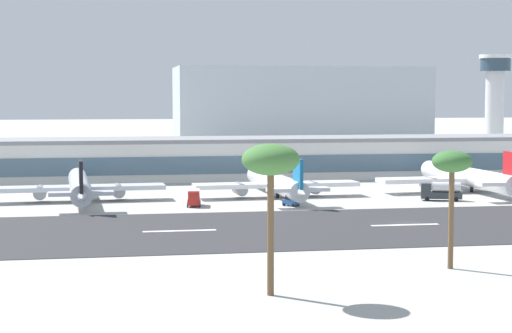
# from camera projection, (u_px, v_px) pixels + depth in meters

# --- Properties ---
(ground_plane) EXTENTS (1400.00, 1400.00, 0.00)m
(ground_plane) POSITION_uv_depth(u_px,v_px,m) (407.00, 224.00, 151.54)
(ground_plane) COLOR #A8A8A3
(runway_strip) EXTENTS (800.00, 43.06, 0.08)m
(runway_strip) POSITION_uv_depth(u_px,v_px,m) (410.00, 225.00, 149.79)
(runway_strip) COLOR #2D2D30
(runway_strip) RESTS_ON ground_plane
(runway_centreline_dash_3) EXTENTS (12.00, 1.20, 0.01)m
(runway_centreline_dash_3) POSITION_uv_depth(u_px,v_px,m) (180.00, 231.00, 143.04)
(runway_centreline_dash_3) COLOR white
(runway_centreline_dash_3) RESTS_ON runway_strip
(runway_centreline_dash_4) EXTENTS (12.00, 1.20, 0.01)m
(runway_centreline_dash_4) POSITION_uv_depth(u_px,v_px,m) (405.00, 225.00, 149.63)
(runway_centreline_dash_4) COLOR white
(runway_centreline_dash_4) RESTS_ON runway_strip
(terminal_building) EXTENTS (174.57, 22.09, 10.94)m
(terminal_building) POSITION_uv_depth(u_px,v_px,m) (250.00, 158.00, 235.69)
(terminal_building) COLOR silver
(terminal_building) RESTS_ON ground_plane
(control_tower) EXTENTS (10.41, 10.41, 35.34)m
(control_tower) POSITION_uv_depth(u_px,v_px,m) (495.00, 100.00, 282.89)
(control_tower) COLOR silver
(control_tower) RESTS_ON ground_plane
(distant_hotel_block) EXTENTS (95.14, 33.49, 32.94)m
(distant_hotel_block) POSITION_uv_depth(u_px,v_px,m) (301.00, 111.00, 334.80)
(distant_hotel_block) COLOR #A8B2BC
(distant_hotel_block) RESTS_ON ground_plane
(airliner_black_tail_gate_0) EXTENTS (35.94, 47.60, 9.93)m
(airliner_black_tail_gate_0) POSITION_uv_depth(u_px,v_px,m) (79.00, 187.00, 182.64)
(airliner_black_tail_gate_0) COLOR silver
(airliner_black_tail_gate_0) RESTS_ON ground_plane
(airliner_blue_tail_gate_1) EXTENTS (36.57, 46.58, 9.72)m
(airliner_blue_tail_gate_1) POSITION_uv_depth(u_px,v_px,m) (277.00, 184.00, 189.96)
(airliner_blue_tail_gate_1) COLOR silver
(airliner_blue_tail_gate_1) RESTS_ON ground_plane
(airliner_red_tail_gate_2) EXTENTS (43.75, 49.87, 10.40)m
(airliner_red_tail_gate_2) POSITION_uv_depth(u_px,v_px,m) (471.00, 178.00, 200.97)
(airliner_red_tail_gate_2) COLOR white
(airliner_red_tail_gate_2) RESTS_ON ground_plane
(service_box_truck_0) EXTENTS (3.24, 6.23, 3.25)m
(service_box_truck_0) POSITION_uv_depth(u_px,v_px,m) (194.00, 197.00, 175.70)
(service_box_truck_0) COLOR #B2231E
(service_box_truck_0) RESTS_ON ground_plane
(service_fuel_truck_1) EXTENTS (8.89, 5.12, 3.95)m
(service_fuel_truck_1) POSITION_uv_depth(u_px,v_px,m) (441.00, 191.00, 184.81)
(service_fuel_truck_1) COLOR #2D3338
(service_fuel_truck_1) RESTS_ON ground_plane
(service_baggage_tug_2) EXTENTS (3.34, 3.44, 2.20)m
(service_baggage_tug_2) POSITION_uv_depth(u_px,v_px,m) (291.00, 201.00, 175.67)
(service_baggage_tug_2) COLOR #23569E
(service_baggage_tug_2) RESTS_ON ground_plane
(palm_tree_0) EXTENTS (6.39, 6.39, 16.87)m
(palm_tree_0) POSITION_uv_depth(u_px,v_px,m) (271.00, 163.00, 95.96)
(palm_tree_0) COLOR brown
(palm_tree_0) RESTS_ON ground_plane
(palm_tree_1) EXTENTS (5.11, 5.11, 15.18)m
(palm_tree_1) POSITION_uv_depth(u_px,v_px,m) (452.00, 166.00, 111.05)
(palm_tree_1) COLOR brown
(palm_tree_1) RESTS_ON ground_plane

